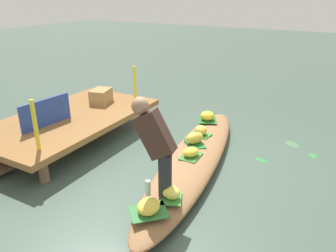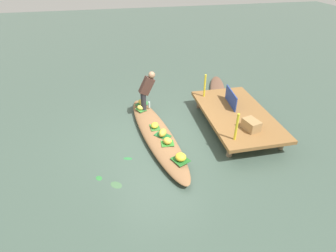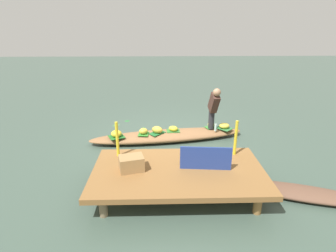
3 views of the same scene
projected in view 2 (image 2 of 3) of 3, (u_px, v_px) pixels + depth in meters
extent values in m
plane|color=#3E5246|center=(157.00, 138.00, 7.44)|extent=(40.00, 40.00, 0.00)
cube|color=brown|center=(237.00, 114.00, 7.75)|extent=(3.20, 1.80, 0.10)
cylinder|color=brown|center=(199.00, 103.00, 8.79)|extent=(0.14, 0.14, 0.34)
cylinder|color=#81674D|center=(230.00, 150.00, 6.70)|extent=(0.14, 0.14, 0.34)
cylinder|color=olive|center=(240.00, 99.00, 9.04)|extent=(0.14, 0.14, 0.34)
cylinder|color=#78664B|center=(282.00, 143.00, 6.95)|extent=(0.14, 0.14, 0.34)
ellipsoid|color=olive|center=(157.00, 134.00, 7.37)|extent=(4.25, 1.40, 0.25)
ellipsoid|color=brown|center=(218.00, 90.00, 9.79)|extent=(2.52, 1.27, 0.17)
cube|color=#1F642D|center=(163.00, 136.00, 7.09)|extent=(0.48, 0.47, 0.01)
ellipsoid|color=gold|center=(163.00, 133.00, 7.04)|extent=(0.36, 0.31, 0.19)
cube|color=#347A3D|center=(142.00, 104.00, 8.56)|extent=(0.51, 0.51, 0.01)
ellipsoid|color=yellow|center=(142.00, 102.00, 8.52)|extent=(0.34, 0.30, 0.15)
cube|color=#33832C|center=(167.00, 143.00, 6.80)|extent=(0.29, 0.34, 0.01)
ellipsoid|color=gold|center=(167.00, 141.00, 6.76)|extent=(0.30, 0.29, 0.16)
cube|color=#226525|center=(181.00, 160.00, 6.27)|extent=(0.48, 0.46, 0.01)
ellipsoid|color=yellow|center=(181.00, 157.00, 6.23)|extent=(0.34, 0.34, 0.17)
cube|color=#36722F|center=(155.00, 127.00, 7.42)|extent=(0.36, 0.28, 0.01)
ellipsoid|color=yellow|center=(155.00, 125.00, 7.38)|extent=(0.31, 0.28, 0.14)
cube|color=#388335|center=(141.00, 109.00, 8.25)|extent=(0.39, 0.35, 0.01)
ellipsoid|color=#F9E557|center=(141.00, 107.00, 8.21)|extent=(0.22, 0.25, 0.16)
cylinder|color=#28282D|center=(144.00, 102.00, 8.10)|extent=(0.16, 0.16, 0.55)
cube|color=#432A23|center=(147.00, 86.00, 7.86)|extent=(0.25, 0.51, 0.59)
sphere|color=#9E7556|center=(152.00, 75.00, 7.74)|extent=(0.20, 0.20, 0.20)
cylinder|color=silver|center=(149.00, 105.00, 8.31)|extent=(0.06, 0.06, 0.20)
cube|color=navy|center=(231.00, 98.00, 8.00)|extent=(0.95, 0.12, 0.45)
cylinder|color=yellow|center=(205.00, 86.00, 8.39)|extent=(0.06, 0.06, 0.74)
cylinder|color=yellow|center=(237.00, 127.00, 6.43)|extent=(0.06, 0.06, 0.74)
cube|color=#9F7A4A|center=(251.00, 125.00, 6.93)|extent=(0.51, 0.42, 0.28)
ellipsoid|color=#2B763A|center=(128.00, 158.00, 6.70)|extent=(0.17, 0.25, 0.01)
ellipsoid|color=#436A44|center=(116.00, 185.00, 5.94)|extent=(0.33, 0.34, 0.01)
ellipsoid|color=#2D7835|center=(99.00, 178.00, 6.12)|extent=(0.21, 0.20, 0.01)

